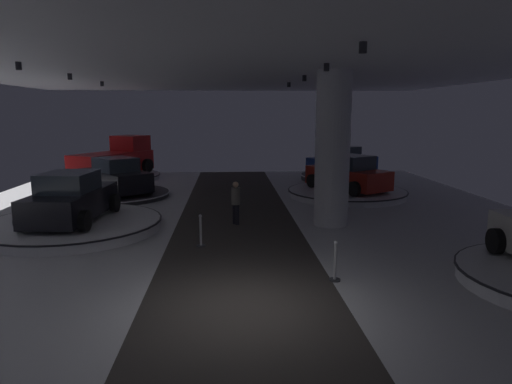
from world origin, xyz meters
The scene contains 16 objects.
ground centered at (0.00, 0.00, -0.02)m, with size 24.00×44.00×0.06m.
ceiling_with_spotlights centered at (0.00, 0.00, 5.55)m, with size 24.00×44.00×0.39m.
column_right centered at (3.43, 6.96, 2.75)m, with size 1.23×1.23×5.50m.
display_platform_deep_right centered at (6.64, 17.94, 0.18)m, with size 5.07×5.07×0.33m.
display_car_deep_right centered at (6.61, 17.92, 1.09)m, with size 4.56×3.61×1.71m.
display_platform_mid_left centered at (-5.69, 6.65, 0.20)m, with size 6.03×6.03×0.36m.
display_car_mid_left centered at (-5.69, 6.62, 1.12)m, with size 2.51×4.35×1.71m.
display_platform_far_left centered at (-5.77, 13.02, 0.13)m, with size 5.19×5.19×0.23m.
display_car_far_left centered at (-5.75, 12.99, 0.99)m, with size 4.09×4.37×1.71m.
display_platform_deep_left centered at (-7.36, 18.92, 0.17)m, with size 5.68×5.68×0.30m.
pickup_truck_deep_left centered at (-7.20, 19.20, 1.24)m, with size 4.50×5.66×2.30m.
display_platform_far_right centered at (5.49, 12.47, 0.18)m, with size 5.77×5.77×0.32m.
display_car_far_right centered at (5.51, 12.45, 1.09)m, with size 3.69×4.54×1.71m.
visitor_walking_near centered at (-0.04, 7.19, 0.91)m, with size 0.32×0.32×1.59m.
stanchion_a centered at (-1.16, 4.48, 0.37)m, with size 0.28×0.28×1.01m.
stanchion_b centered at (2.28, 1.42, 0.37)m, with size 0.28×0.28×1.01m.
Camera 1 is at (-0.29, -8.89, 4.05)m, focal length 31.56 mm.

